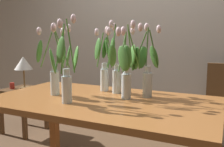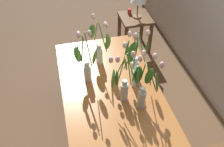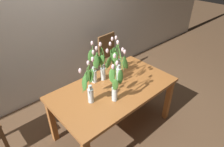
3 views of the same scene
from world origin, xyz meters
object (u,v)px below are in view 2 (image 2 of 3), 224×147
tulip_vase_1 (86,64)px  tulip_vase_3 (136,61)px  tulip_vase_0 (125,83)px  tulip_vase_4 (133,67)px  tulip_vase_2 (145,88)px  side_table (135,24)px  tulip_vase_5 (100,47)px  dining_table (111,95)px  pillar_candle (129,11)px

tulip_vase_1 → tulip_vase_3: size_ratio=1.06×
tulip_vase_0 → tulip_vase_4: tulip_vase_4 is taller
tulip_vase_0 → tulip_vase_2: (0.08, 0.15, -0.02)m
tulip_vase_3 → side_table: size_ratio=1.00×
tulip_vase_1 → side_table: size_ratio=1.06×
tulip_vase_2 → tulip_vase_4: 0.26m
tulip_vase_5 → tulip_vase_2: bearing=20.7°
tulip_vase_4 → dining_table: bearing=-88.7°
dining_table → tulip_vase_0: 0.36m
dining_table → side_table: bearing=153.6°
tulip_vase_0 → tulip_vase_1: 0.43m
tulip_vase_2 → tulip_vase_3: tulip_vase_3 is taller
tulip_vase_1 → pillar_candle: bearing=148.8°
tulip_vase_3 → tulip_vase_5: bearing=-134.9°
tulip_vase_1 → tulip_vase_0: bearing=40.0°
tulip_vase_0 → tulip_vase_4: bearing=143.7°
tulip_vase_1 → side_table: (-1.32, 0.93, -0.52)m
tulip_vase_0 → tulip_vase_5: 0.56m
dining_table → side_table: size_ratio=2.91×
tulip_vase_5 → side_table: size_ratio=0.97×
dining_table → tulip_vase_3: (-0.11, 0.27, 0.28)m
side_table → pillar_candle: (-0.12, -0.06, 0.16)m
dining_table → tulip_vase_4: bearing=91.3°
side_table → dining_table: bearing=-26.4°
side_table → tulip_vase_0: bearing=-21.6°
dining_table → pillar_candle: 1.74m
tulip_vase_4 → side_table: bearing=160.4°
tulip_vase_2 → tulip_vase_5: tulip_vase_2 is taller
dining_table → tulip_vase_0: bearing=26.3°
pillar_candle → tulip_vase_2: bearing=-13.6°
tulip_vase_3 → tulip_vase_4: size_ratio=0.97×
dining_table → tulip_vase_3: size_ratio=2.90×
tulip_vase_0 → tulip_vase_4: (-0.17, 0.13, -0.01)m
tulip_vase_4 → tulip_vase_3: bearing=151.0°
dining_table → tulip_vase_1: 0.39m
tulip_vase_2 → pillar_candle: 1.94m
tulip_vase_3 → side_table: bearing=161.1°
tulip_vase_5 → side_table: (-1.10, 0.75, -0.51)m
tulip_vase_0 → side_table: size_ratio=1.01×
tulip_vase_2 → tulip_vase_4: size_ratio=0.96×
tulip_vase_2 → tulip_vase_0: bearing=-120.0°
tulip_vase_1 → pillar_candle: tulip_vase_1 is taller
tulip_vase_5 → dining_table: bearing=1.5°
tulip_vase_4 → tulip_vase_1: bearing=-111.3°
tulip_vase_1 → tulip_vase_2: tulip_vase_1 is taller
tulip_vase_0 → tulip_vase_5: (-0.55, -0.09, -0.02)m
tulip_vase_1 → tulip_vase_5: tulip_vase_1 is taller
tulip_vase_1 → tulip_vase_4: (0.16, 0.40, 0.00)m
dining_table → tulip_vase_1: bearing=-129.9°
tulip_vase_4 → tulip_vase_5: size_ratio=1.06×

